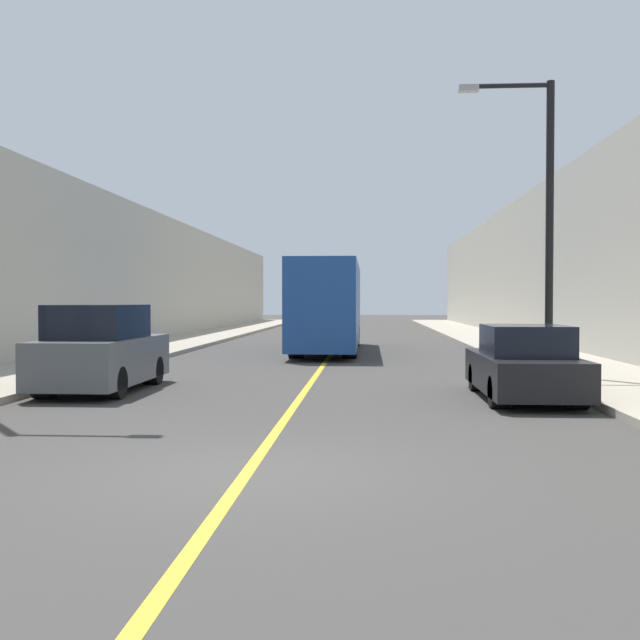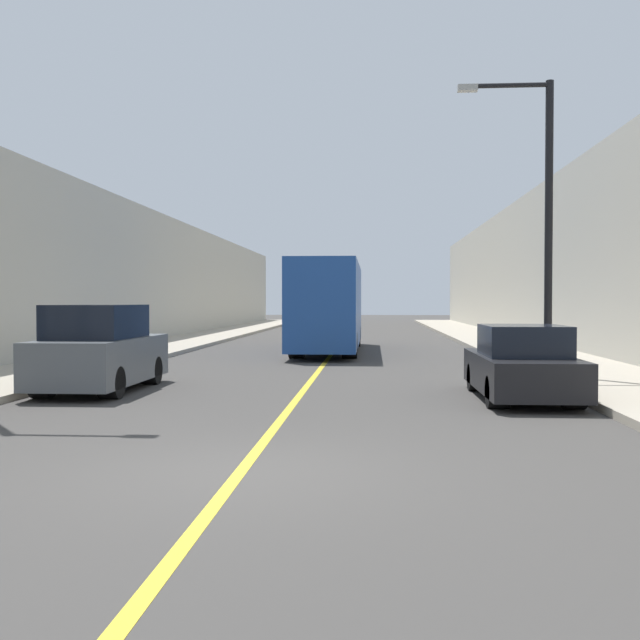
{
  "view_description": "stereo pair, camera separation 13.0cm",
  "coord_description": "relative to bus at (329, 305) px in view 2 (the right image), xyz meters",
  "views": [
    {
      "loc": [
        1.43,
        -8.69,
        2.03
      ],
      "look_at": [
        -0.21,
        16.37,
        1.39
      ],
      "focal_mm": 42.0,
      "sensor_mm": 36.0,
      "label": 1
    },
    {
      "loc": [
        1.56,
        -8.68,
        2.03
      ],
      "look_at": [
        -0.21,
        16.37,
        1.39
      ],
      "focal_mm": 42.0,
      "sensor_mm": 36.0,
      "label": 2
    }
  ],
  "objects": [
    {
      "name": "ground_plane",
      "position": [
        0.19,
        -21.11,
        -1.86
      ],
      "size": [
        200.0,
        200.0,
        0.0
      ],
      "primitive_type": "plane",
      "color": "#3F3D3A"
    },
    {
      "name": "sidewalk_left",
      "position": [
        -7.25,
        8.89,
        -1.78
      ],
      "size": [
        3.49,
        72.0,
        0.15
      ],
      "primitive_type": "cube",
      "color": "#A89E8C",
      "rests_on": "ground"
    },
    {
      "name": "sidewalk_right",
      "position": [
        7.63,
        8.89,
        -1.78
      ],
      "size": [
        3.49,
        72.0,
        0.15
      ],
      "primitive_type": "cube",
      "color": "#A89E8C",
      "rests_on": "ground"
    },
    {
      "name": "building_row_left",
      "position": [
        -10.99,
        8.89,
        1.4
      ],
      "size": [
        4.0,
        72.0,
        6.51
      ],
      "primitive_type": "cube",
      "color": "#B7B2A3",
      "rests_on": "ground"
    },
    {
      "name": "building_row_right",
      "position": [
        11.37,
        8.89,
        1.84
      ],
      "size": [
        4.0,
        72.0,
        7.39
      ],
      "primitive_type": "cube",
      "color": "#B7B2A3",
      "rests_on": "ground"
    },
    {
      "name": "road_center_line",
      "position": [
        0.19,
        8.89,
        -1.86
      ],
      "size": [
        0.16,
        72.0,
        0.01
      ],
      "primitive_type": "cube",
      "color": "gold",
      "rests_on": "ground"
    },
    {
      "name": "bus",
      "position": [
        0.0,
        0.0,
        0.0
      ],
      "size": [
        2.41,
        11.1,
        3.5
      ],
      "color": "#1E4793",
      "rests_on": "ground"
    },
    {
      "name": "parked_suv_left",
      "position": [
        -4.38,
        -13.4,
        -0.96
      ],
      "size": [
        1.86,
        4.45,
        1.94
      ],
      "color": "#51565B",
      "rests_on": "ground"
    },
    {
      "name": "car_right_near",
      "position": [
        4.81,
        -14.21,
        -1.17
      ],
      "size": [
        1.81,
        4.44,
        1.54
      ],
      "color": "black",
      "rests_on": "ground"
    },
    {
      "name": "street_lamp_right",
      "position": [
        5.98,
        -10.52,
        2.51
      ],
      "size": [
        2.4,
        0.24,
        7.41
      ],
      "color": "black",
      "rests_on": "sidewalk_right"
    }
  ]
}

